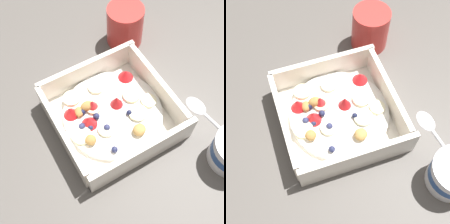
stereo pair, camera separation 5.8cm
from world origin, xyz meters
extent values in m
plane|color=#56514C|center=(0.00, 0.00, 0.00)|extent=(2.40, 2.40, 0.00)
cube|color=white|center=(0.00, 0.00, 0.01)|extent=(0.22, 0.22, 0.01)
cube|color=white|center=(0.00, -0.10, 0.03)|extent=(0.22, 0.01, 0.07)
cube|color=white|center=(0.00, 0.11, 0.03)|extent=(0.22, 0.01, 0.07)
cube|color=white|center=(-0.10, 0.00, 0.03)|extent=(0.01, 0.20, 0.07)
cube|color=white|center=(0.11, 0.00, 0.03)|extent=(0.01, 0.20, 0.07)
cylinder|color=white|center=(0.00, 0.00, 0.02)|extent=(0.19, 0.19, 0.01)
cylinder|color=#F4EAB7|center=(0.08, 0.01, 0.03)|extent=(0.05, 0.05, 0.01)
cylinder|color=#F4EAB7|center=(0.05, -0.07, 0.03)|extent=(0.05, 0.05, 0.01)
cylinder|color=#F4EAB7|center=(-0.04, 0.03, 0.03)|extent=(0.04, 0.04, 0.01)
cylinder|color=#F4EAB7|center=(-0.05, -0.01, 0.03)|extent=(0.05, 0.05, 0.01)
cylinder|color=#F7EFC6|center=(-0.07, 0.02, 0.03)|extent=(0.04, 0.04, 0.01)
cylinder|color=#F7EFC6|center=(0.03, 0.03, 0.03)|extent=(0.05, 0.05, 0.01)
cylinder|color=beige|center=(0.03, -0.03, 0.03)|extent=(0.03, 0.03, 0.01)
cylinder|color=#F7EFC6|center=(0.00, -0.07, 0.03)|extent=(0.05, 0.05, 0.01)
cone|color=red|center=(-0.01, -0.01, 0.04)|extent=(0.03, 0.03, 0.02)
cone|color=red|center=(-0.06, -0.06, 0.03)|extent=(0.04, 0.04, 0.02)
cone|color=red|center=(0.03, -0.03, 0.04)|extent=(0.04, 0.04, 0.03)
cone|color=red|center=(0.05, 0.00, 0.04)|extent=(0.04, 0.04, 0.02)
cone|color=red|center=(0.07, -0.04, 0.04)|extent=(0.04, 0.04, 0.02)
sphere|color=navy|center=(-0.03, 0.05, 0.03)|extent=(0.01, 0.01, 0.01)
sphere|color=navy|center=(0.03, 0.03, 0.03)|extent=(0.01, 0.01, 0.01)
sphere|color=#191E3D|center=(0.05, -0.03, 0.03)|extent=(0.01, 0.01, 0.01)
sphere|color=#191E3D|center=(-0.02, 0.02, 0.03)|extent=(0.01, 0.01, 0.01)
sphere|color=#23284C|center=(0.05, 0.01, 0.03)|extent=(0.01, 0.01, 0.01)
sphere|color=navy|center=(0.07, 0.00, 0.03)|extent=(0.01, 0.01, 0.01)
sphere|color=#23284C|center=(0.03, -0.01, 0.03)|extent=(0.01, 0.01, 0.01)
sphere|color=#23284C|center=(0.04, 0.07, 0.03)|extent=(0.01, 0.01, 0.01)
ellipsoid|color=tan|center=(-0.02, 0.06, 0.03)|extent=(0.03, 0.03, 0.02)
ellipsoid|color=#AD7F42|center=(0.07, 0.03, 0.03)|extent=(0.03, 0.03, 0.02)
ellipsoid|color=#AD7F42|center=(0.06, -0.03, 0.03)|extent=(0.02, 0.03, 0.01)
ellipsoid|color=#AD7F42|center=(0.04, -0.03, 0.03)|extent=(0.03, 0.02, 0.02)
ellipsoid|color=silver|center=(-0.16, 0.06, 0.00)|extent=(0.04, 0.05, 0.01)
cylinder|color=red|center=(-0.13, -0.16, 0.04)|extent=(0.08, 0.08, 0.09)
torus|color=red|center=(-0.14, -0.21, 0.05)|extent=(0.03, 0.05, 0.05)
camera|label=1|loc=(0.15, 0.25, 0.54)|focal=49.33mm
camera|label=2|loc=(0.10, 0.27, 0.54)|focal=49.33mm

